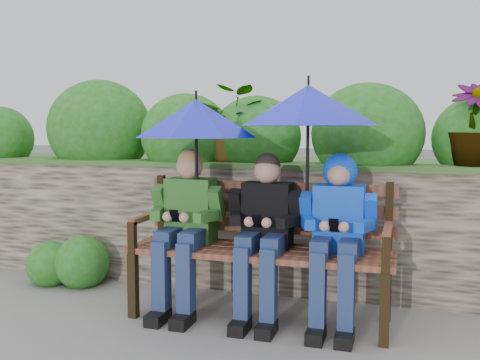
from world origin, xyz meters
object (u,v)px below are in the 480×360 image
(boy_left, at_px, (186,222))
(boy_middle, at_px, (264,227))
(park_bench, at_px, (262,239))
(umbrella_left, at_px, (196,118))
(boy_right, at_px, (337,224))
(umbrella_right, at_px, (308,105))

(boy_left, bearing_deg, boy_middle, 0.20)
(boy_left, bearing_deg, park_bench, 9.17)
(boy_middle, xyz_separation_m, umbrella_left, (-0.50, 0.02, 0.73))
(park_bench, height_order, boy_left, boy_left)
(park_bench, height_order, umbrella_left, umbrella_left)
(park_bench, height_order, boy_right, boy_right)
(umbrella_left, relative_size, umbrella_right, 0.95)
(boy_right, bearing_deg, park_bench, 172.13)
(boy_left, xyz_separation_m, boy_right, (1.06, 0.01, 0.04))
(boy_middle, bearing_deg, umbrella_left, 177.19)
(umbrella_left, bearing_deg, boy_middle, -2.81)
(boy_right, height_order, umbrella_left, umbrella_left)
(park_bench, height_order, umbrella_right, umbrella_right)
(boy_left, height_order, boy_middle, boy_left)
(boy_middle, xyz_separation_m, boy_right, (0.49, 0.01, 0.04))
(boy_right, bearing_deg, umbrella_right, 165.76)
(boy_right, height_order, umbrella_right, umbrella_right)
(boy_right, xyz_separation_m, umbrella_left, (-0.99, 0.01, 0.69))
(boy_middle, bearing_deg, park_bench, 112.00)
(boy_right, distance_m, umbrella_right, 0.80)
(park_bench, xyz_separation_m, boy_middle, (0.03, -0.08, 0.10))
(boy_middle, relative_size, umbrella_left, 1.30)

